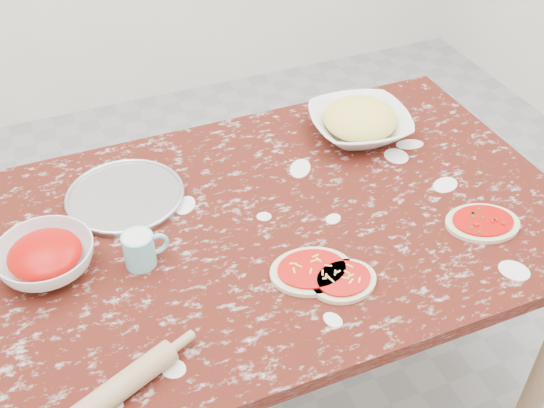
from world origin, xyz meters
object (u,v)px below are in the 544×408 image
(worktable, at_px, (272,241))
(cheese_bowl, at_px, (359,125))
(flour_mug, at_px, (140,249))
(sauce_bowl, at_px, (46,258))
(pizza_tray, at_px, (125,197))
(rolling_pin, at_px, (120,388))

(worktable, height_order, cheese_bowl, cheese_bowl)
(worktable, relative_size, flour_mug, 13.92)
(worktable, distance_m, sauce_bowl, 0.59)
(sauce_bowl, height_order, flour_mug, flour_mug)
(worktable, xyz_separation_m, flour_mug, (-0.36, -0.03, 0.13))
(pizza_tray, distance_m, cheese_bowl, 0.74)
(pizza_tray, relative_size, flour_mug, 2.75)
(cheese_bowl, bearing_deg, worktable, -146.74)
(worktable, distance_m, cheese_bowl, 0.49)
(cheese_bowl, bearing_deg, sauce_bowl, -166.83)
(sauce_bowl, xyz_separation_m, flour_mug, (0.22, -0.07, 0.01))
(worktable, height_order, sauce_bowl, sauce_bowl)
(sauce_bowl, bearing_deg, cheese_bowl, 13.17)
(pizza_tray, height_order, sauce_bowl, sauce_bowl)
(sauce_bowl, xyz_separation_m, rolling_pin, (0.08, -0.42, -0.01))
(flour_mug, bearing_deg, cheese_bowl, 21.16)
(pizza_tray, height_order, rolling_pin, rolling_pin)
(pizza_tray, xyz_separation_m, sauce_bowl, (-0.23, -0.20, 0.03))
(cheese_bowl, bearing_deg, pizza_tray, -177.53)
(worktable, bearing_deg, cheese_bowl, 33.26)
(sauce_bowl, relative_size, rolling_pin, 0.90)
(sauce_bowl, relative_size, cheese_bowl, 0.78)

